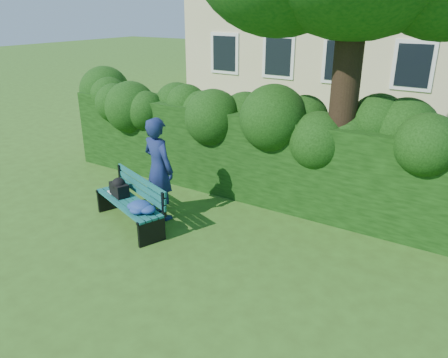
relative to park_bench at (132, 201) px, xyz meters
The scene contains 4 objects.
ground 1.54m from the park_bench, ahead, with size 80.00×80.00×0.00m, color #36581C.
hedge 2.87m from the park_bench, 59.55° to the left, with size 10.00×1.00×1.80m.
park_bench is the anchor object (origin of this frame).
man_reading 0.76m from the park_bench, 73.29° to the left, with size 0.71×0.47×1.94m, color navy.
Camera 1 is at (3.85, -5.38, 3.77)m, focal length 35.00 mm.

